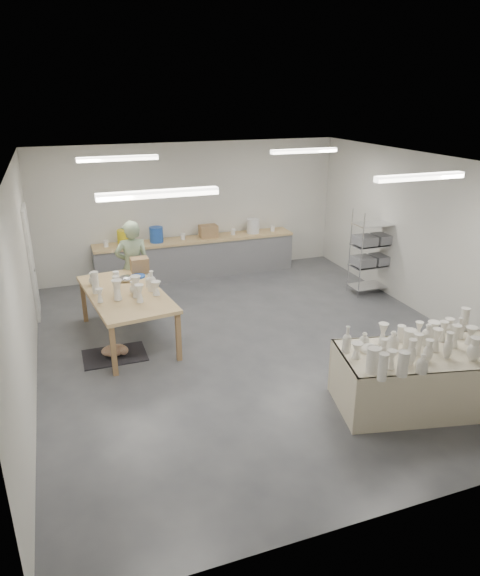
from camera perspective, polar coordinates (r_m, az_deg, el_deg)
name	(u,v)px	position (r m, az deg, el deg)	size (l,w,h in m)	color
room	(248,225)	(8.14, 0.86, 6.98)	(8.00, 8.02, 3.00)	#424449
back_counter	(196,256)	(11.90, -4.91, 3.59)	(4.60, 0.60, 1.24)	tan
wire_shelf	(373,251)	(11.08, 14.56, 4.01)	(0.88, 0.48, 1.80)	silver
drying_table	(422,376)	(7.43, 19.62, -9.21)	(2.47, 1.57, 1.18)	olive
work_table	(128,290)	(8.89, -12.37, -0.26)	(1.45, 2.47, 1.25)	tan
rug	(115,355)	(8.67, -13.75, -7.28)	(1.00, 0.70, 0.02)	black
cat	(116,350)	(8.61, -13.67, -6.72)	(0.44, 0.33, 0.18)	white
potter	(133,267)	(10.01, -11.79, 2.33)	(0.66, 0.43, 1.80)	#8FA781
red_stool	(133,291)	(10.46, -11.79, -0.28)	(0.42, 0.42, 0.35)	#B2192F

